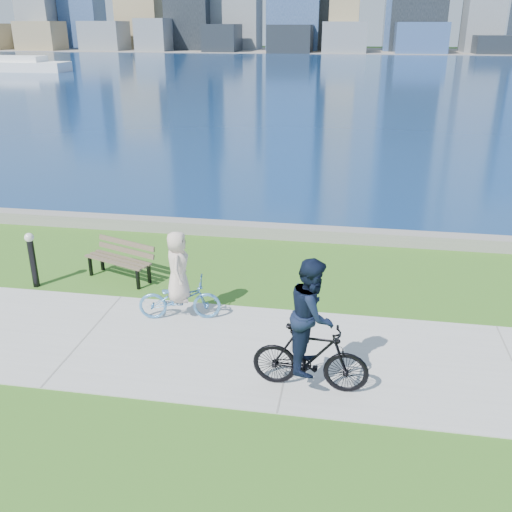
{
  "coord_description": "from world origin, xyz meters",
  "views": [
    {
      "loc": [
        0.91,
        -9.03,
        5.67
      ],
      "look_at": [
        -0.98,
        2.02,
        1.1
      ],
      "focal_mm": 40.0,
      "sensor_mm": 36.0,
      "label": 1
    }
  ],
  "objects_px": {
    "cyclist_woman": "(179,287)",
    "bollard_lamp": "(32,256)",
    "park_bench": "(121,257)",
    "cyclist_man": "(311,337)"
  },
  "relations": [
    {
      "from": "cyclist_woman",
      "to": "bollard_lamp",
      "type": "bearing_deg",
      "value": 64.73
    },
    {
      "from": "bollard_lamp",
      "to": "cyclist_woman",
      "type": "distance_m",
      "value": 3.89
    },
    {
      "from": "bollard_lamp",
      "to": "cyclist_woman",
      "type": "bearing_deg",
      "value": -14.29
    },
    {
      "from": "park_bench",
      "to": "bollard_lamp",
      "type": "relative_size",
      "value": 1.38
    },
    {
      "from": "park_bench",
      "to": "cyclist_woman",
      "type": "bearing_deg",
      "value": -20.71
    },
    {
      "from": "park_bench",
      "to": "bollard_lamp",
      "type": "height_order",
      "value": "bollard_lamp"
    },
    {
      "from": "park_bench",
      "to": "cyclist_woman",
      "type": "distance_m",
      "value": 2.64
    },
    {
      "from": "cyclist_man",
      "to": "park_bench",
      "type": "bearing_deg",
      "value": 54.88
    },
    {
      "from": "park_bench",
      "to": "cyclist_man",
      "type": "relative_size",
      "value": 0.78
    },
    {
      "from": "park_bench",
      "to": "bollard_lamp",
      "type": "distance_m",
      "value": 1.98
    }
  ]
}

